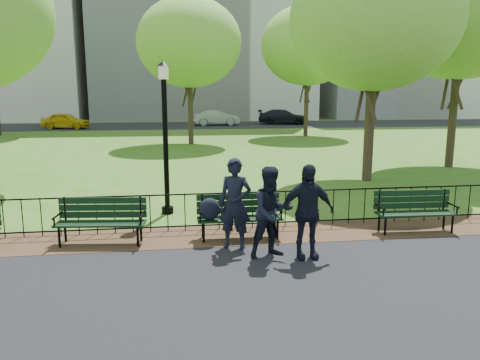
{
  "coord_description": "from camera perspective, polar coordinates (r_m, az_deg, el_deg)",
  "views": [
    {
      "loc": [
        -1.62,
        -8.63,
        3.27
      ],
      "look_at": [
        -0.17,
        1.5,
        1.28
      ],
      "focal_mm": 35.0,
      "sensor_mm": 36.0,
      "label": 1
    }
  ],
  "objects": [
    {
      "name": "far_street",
      "position": [
        43.79,
        -6.01,
        6.64
      ],
      "size": [
        70.0,
        9.0,
        0.01
      ],
      "primitive_type": "cube",
      "color": "black",
      "rests_on": "ground"
    },
    {
      "name": "tree_far_c",
      "position": [
        28.76,
        -6.21,
        16.32
      ],
      "size": [
        6.18,
        6.18,
        8.61
      ],
      "color": "#2D2116",
      "rests_on": "ground"
    },
    {
      "name": "taxi",
      "position": [
        42.37,
        -20.48,
        6.79
      ],
      "size": [
        4.19,
        2.42,
        1.34
      ],
      "primitive_type": "imported",
      "rotation": [
        0.0,
        0.0,
        1.35
      ],
      "color": "gold",
      "rests_on": "far_street"
    },
    {
      "name": "person_left",
      "position": [
        9.62,
        -0.62,
        -2.92
      ],
      "size": [
        0.81,
        0.68,
        1.89
      ],
      "primitive_type": "imported",
      "rotation": [
        0.0,
        0.0,
        -0.38
      ],
      "color": "black",
      "rests_on": "asphalt_path"
    },
    {
      "name": "lamppost",
      "position": [
        12.36,
        -9.1,
        5.74
      ],
      "size": [
        0.36,
        0.36,
        3.98
      ],
      "color": "black",
      "rests_on": "ground"
    },
    {
      "name": "iron_fence",
      "position": [
        11.11,
        0.52,
        -3.45
      ],
      "size": [
        24.06,
        0.06,
        1.0
      ],
      "color": "black",
      "rests_on": "ground"
    },
    {
      "name": "asphalt_path",
      "position": [
        6.37,
        8.27,
        -19.91
      ],
      "size": [
        60.0,
        9.2,
        0.01
      ],
      "primitive_type": "cube",
      "color": "black",
      "rests_on": "ground"
    },
    {
      "name": "apartment_east",
      "position": [
        63.61,
        18.7,
        18.31
      ],
      "size": [
        20.0,
        15.0,
        24.0
      ],
      "primitive_type": "cube",
      "color": "silver",
      "rests_on": "ground"
    },
    {
      "name": "park_bench_main",
      "position": [
        10.26,
        -1.76,
        -3.71
      ],
      "size": [
        1.87,
        0.59,
        1.06
      ],
      "rotation": [
        0.0,
        0.0,
        -0.0
      ],
      "color": "black",
      "rests_on": "ground"
    },
    {
      "name": "person_mid",
      "position": [
        9.17,
        3.9,
        -3.92
      ],
      "size": [
        0.95,
        0.64,
        1.8
      ],
      "primitive_type": "imported",
      "rotation": [
        0.0,
        0.0,
        0.22
      ],
      "color": "black",
      "rests_on": "asphalt_path"
    },
    {
      "name": "tree_far_e",
      "position": [
        33.9,
        8.27,
        15.95
      ],
      "size": [
        6.48,
        6.48,
        9.03
      ],
      "color": "#2D2116",
      "rests_on": "ground"
    },
    {
      "name": "park_bench_right_a",
      "position": [
        11.6,
        20.47,
        -3.05
      ],
      "size": [
        1.86,
        0.65,
        1.04
      ],
      "rotation": [
        0.0,
        0.0,
        -0.05
      ],
      "color": "black",
      "rests_on": "ground"
    },
    {
      "name": "ground",
      "position": [
        9.37,
        2.37,
        -9.44
      ],
      "size": [
        120.0,
        120.0,
        0.0
      ],
      "primitive_type": "plane",
      "color": "#336019"
    },
    {
      "name": "tree_near_e",
      "position": [
        17.59,
        16.14,
        18.45
      ],
      "size": [
        5.88,
        5.88,
        8.19
      ],
      "color": "#2D2116",
      "rests_on": "ground"
    },
    {
      "name": "sedan_dark",
      "position": [
        45.21,
        5.31,
        7.68
      ],
      "size": [
        5.12,
        3.02,
        1.39
      ],
      "primitive_type": "imported",
      "rotation": [
        0.0,
        0.0,
        1.33
      ],
      "color": "black",
      "rests_on": "far_street"
    },
    {
      "name": "park_bench_left_a",
      "position": [
        10.45,
        -16.55,
        -4.22
      ],
      "size": [
        1.93,
        0.79,
        1.07
      ],
      "rotation": [
        0.0,
        0.0,
        -0.11
      ],
      "color": "black",
      "rests_on": "ground"
    },
    {
      "name": "sedan_silver",
      "position": [
        43.6,
        -2.93,
        7.59
      ],
      "size": [
        4.33,
        1.76,
        1.4
      ],
      "primitive_type": "imported",
      "rotation": [
        0.0,
        0.0,
        1.64
      ],
      "color": "#93969A",
      "rests_on": "far_street"
    },
    {
      "name": "dirt_strip",
      "position": [
        10.77,
        0.92,
        -6.62
      ],
      "size": [
        60.0,
        1.6,
        0.01
      ],
      "primitive_type": "cube",
      "color": "#332215",
      "rests_on": "ground"
    },
    {
      "name": "tree_mid_e",
      "position": [
        22.0,
        25.46,
        18.44
      ],
      "size": [
        6.73,
        6.73,
        9.38
      ],
      "color": "#2D2116",
      "rests_on": "ground"
    },
    {
      "name": "person_right",
      "position": [
        9.16,
        8.12,
        -3.83
      ],
      "size": [
        1.1,
        0.47,
        1.86
      ],
      "primitive_type": "imported",
      "rotation": [
        0.0,
        0.0,
        0.02
      ],
      "color": "black",
      "rests_on": "asphalt_path"
    }
  ]
}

